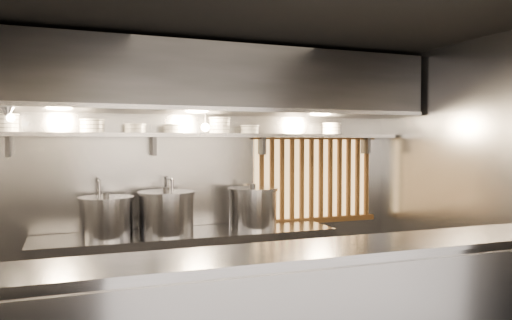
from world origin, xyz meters
TOP-DOWN VIEW (x-y plane):
  - ceiling at (0.00, 0.00)m, footprint 4.50×4.50m
  - wall_back at (0.00, 1.50)m, footprint 4.50×0.00m
  - wall_right at (2.25, 0.00)m, footprint 0.00×3.00m
  - cooking_bench at (-0.30, 1.13)m, footprint 3.00×0.70m
  - bowl_shelf at (0.00, 1.32)m, footprint 4.40×0.34m
  - exhaust_hood at (0.00, 1.10)m, footprint 4.40×0.81m
  - wood_screen at (1.30, 1.45)m, footprint 1.56×0.09m
  - faucet_left at (-1.15, 1.37)m, footprint 0.04×0.30m
  - faucet_right at (-0.45, 1.37)m, footprint 0.04×0.30m
  - heat_lamp at (-1.90, 0.85)m, footprint 0.25×0.35m
  - pendant_bulb at (-0.10, 1.20)m, footprint 0.09×0.09m
  - stock_pot_left at (-1.09, 1.12)m, footprint 0.67×0.67m
  - stock_pot_mid at (-0.52, 1.11)m, footprint 0.61×0.61m
  - stock_pot_right at (0.40, 1.15)m, footprint 0.63×0.63m
  - bowl_stack_0 at (-1.96, 1.32)m, footprint 0.24×0.24m
  - bowl_stack_1 at (-1.20, 1.32)m, footprint 0.24×0.24m
  - bowl_stack_2 at (-0.79, 1.32)m, footprint 0.22×0.22m
  - bowl_stack_3 at (-0.41, 1.32)m, footprint 0.22×0.22m
  - bowl_stack_4 at (0.09, 1.32)m, footprint 0.24×0.24m
  - bowl_stack_5 at (0.43, 1.32)m, footprint 0.21×0.21m
  - bowl_stack_6 at (1.44, 1.32)m, footprint 0.22×0.22m

SIDE VIEW (x-z plane):
  - cooking_bench at x=-0.30m, z-range 0.00..0.90m
  - stock_pot_left at x=-1.09m, z-range 0.88..1.31m
  - stock_pot_mid at x=-0.52m, z-range 0.88..1.34m
  - stock_pot_right at x=0.40m, z-range 0.88..1.35m
  - faucet_left at x=-1.15m, z-range 1.06..1.56m
  - faucet_right at x=-0.45m, z-range 1.06..1.56m
  - wood_screen at x=1.30m, z-range 0.86..1.90m
  - wall_back at x=0.00m, z-range -0.85..3.65m
  - wall_right at x=2.25m, z-range -0.10..2.90m
  - bowl_shelf at x=0.00m, z-range 1.86..1.90m
  - bowl_stack_3 at x=-0.41m, z-range 1.90..1.99m
  - bowl_stack_2 at x=-0.79m, z-range 1.90..1.99m
  - bowl_stack_5 at x=0.43m, z-range 1.90..1.99m
  - pendant_bulb at x=-0.10m, z-range 1.87..2.05m
  - bowl_stack_1 at x=-1.20m, z-range 1.90..2.03m
  - bowl_stack_6 at x=1.44m, z-range 1.90..2.03m
  - bowl_stack_0 at x=-1.96m, z-range 1.90..2.07m
  - bowl_stack_4 at x=0.09m, z-range 1.90..2.07m
  - heat_lamp at x=-1.90m, z-range 1.97..2.17m
  - exhaust_hood at x=0.00m, z-range 2.10..2.75m
  - ceiling at x=0.00m, z-range 2.80..2.80m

